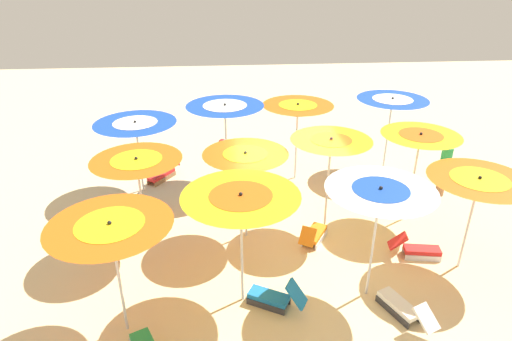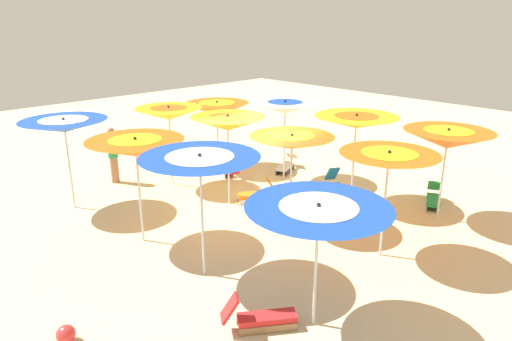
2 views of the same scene
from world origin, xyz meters
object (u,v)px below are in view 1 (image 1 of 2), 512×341
object	(u,v)px
beach_umbrella_4	(420,141)
beach_umbrella_6	(246,160)
beach_umbrella_1	(298,111)
beach_umbrella_7	(137,166)
lounger_0	(403,307)
beach_umbrella_11	(112,235)
beach_umbrella_3	(136,129)
beach_umbrella_5	(331,147)
lounger_1	(418,249)
lounger_4	(163,173)
beach_ball	(222,143)
beachgoer_0	(444,167)
beach_umbrella_9	(380,197)
beach_umbrella_0	(392,104)
beach_umbrella_2	(225,111)
beach_umbrella_8	(478,188)
lounger_3	(274,297)
lounger_2	(314,235)
beach_umbrella_10	(241,203)

from	to	relation	value
beach_umbrella_4	beach_umbrella_6	distance (m)	4.32
beach_umbrella_1	beach_umbrella_6	distance (m)	3.51
beach_umbrella_7	lounger_0	world-z (taller)	beach_umbrella_7
beach_umbrella_11	lounger_0	bearing A→B (deg)	178.85
lounger_0	beach_umbrella_3	bearing A→B (deg)	22.25
beach_umbrella_3	beach_umbrella_6	distance (m)	3.91
beach_umbrella_5	lounger_1	size ratio (longest dim) A/B	2.03
lounger_4	beach_ball	distance (m)	3.07
beach_umbrella_1	beachgoer_0	bearing A→B (deg)	160.22
beach_umbrella_3	beach_umbrella_9	bearing A→B (deg)	136.85
beach_umbrella_9	lounger_0	size ratio (longest dim) A/B	1.88
beach_umbrella_3	beach_umbrella_0	bearing A→B (deg)	-174.31
beach_umbrella_2	beach_umbrella_8	distance (m)	6.80
beach_umbrella_8	beach_umbrella_9	xyz separation A→B (m)	(2.33, 0.70, 0.27)
lounger_4	beachgoer_0	distance (m)	8.29
lounger_3	beach_umbrella_3	bearing A→B (deg)	-28.31
beach_umbrella_7	lounger_4	xyz separation A→B (m)	(-0.01, -3.55, -1.90)
beach_umbrella_4	lounger_0	bearing A→B (deg)	66.76
beach_umbrella_5	lounger_4	bearing A→B (deg)	-35.18
beach_umbrella_1	beach_umbrella_2	world-z (taller)	beach_umbrella_2
beach_umbrella_11	lounger_2	world-z (taller)	beach_umbrella_11
beach_umbrella_6	lounger_2	bearing A→B (deg)	166.06
lounger_3	lounger_4	distance (m)	6.43
beach_umbrella_10	beach_ball	size ratio (longest dim) A/B	8.21
beach_umbrella_5	beach_umbrella_10	xyz separation A→B (m)	(2.23, 2.47, 0.01)
beach_umbrella_7	beach_ball	xyz separation A→B (m)	(-1.87, -5.99, -1.96)
lounger_1	beach_umbrella_11	bearing A→B (deg)	-155.56
beach_umbrella_3	beach_umbrella_7	xyz separation A→B (m)	(-0.51, 2.84, 0.17)
lounger_3	beach_ball	size ratio (longest dim) A/B	3.94
beach_umbrella_5	beach_umbrella_4	bearing A→B (deg)	-173.23
beach_umbrella_3	lounger_3	bearing A→B (deg)	122.87
beach_umbrella_3	beach_umbrella_6	bearing A→B (deg)	137.86
beachgoer_0	beach_ball	xyz separation A→B (m)	(6.23, -4.14, -0.74)
beach_umbrella_2	beach_umbrella_5	distance (m)	3.65
beach_umbrella_7	lounger_4	size ratio (longest dim) A/B	1.94
beach_umbrella_7	beach_umbrella_10	size ratio (longest dim) A/B	0.95
beachgoer_0	beach_umbrella_3	bearing A→B (deg)	172.77
beach_umbrella_3	lounger_2	xyz separation A→B (m)	(-4.49, 3.02, -1.73)
lounger_3	beach_umbrella_6	bearing A→B (deg)	-52.08
beach_umbrella_11	beach_umbrella_2	bearing A→B (deg)	-108.90
lounger_1	beachgoer_0	bearing A→B (deg)	65.82
beach_umbrella_5	lounger_4	size ratio (longest dim) A/B	2.05
beach_umbrella_1	beach_umbrella_5	distance (m)	2.85
beach_umbrella_1	beach_umbrella_3	distance (m)	4.63
lounger_1	beachgoer_0	world-z (taller)	beachgoer_0
beach_umbrella_9	beach_umbrella_5	bearing A→B (deg)	-82.91
lounger_1	lounger_2	xyz separation A→B (m)	(2.25, -0.77, 0.00)
beach_umbrella_8	lounger_3	world-z (taller)	beach_umbrella_8
beach_umbrella_4	lounger_2	size ratio (longest dim) A/B	2.16
lounger_4	beach_umbrella_3	bearing A→B (deg)	-1.98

